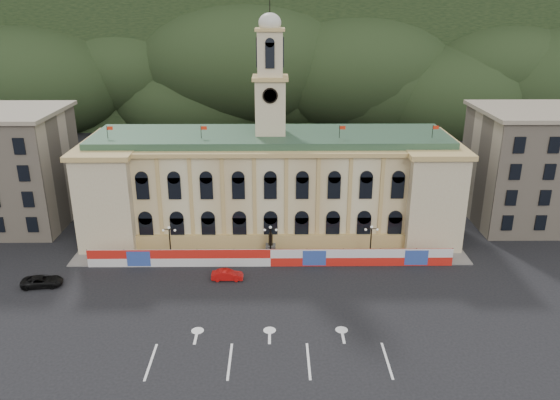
{
  "coord_description": "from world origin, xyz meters",
  "views": [
    {
      "loc": [
        0.66,
        -52.23,
        34.51
      ],
      "look_at": [
        1.33,
        18.0,
        8.59
      ],
      "focal_mm": 35.0,
      "sensor_mm": 36.0,
      "label": 1
    }
  ],
  "objects_px": {
    "lamp_center": "(271,240)",
    "red_sedan": "(227,275)",
    "statue": "(271,249)",
    "black_suv": "(42,281)"
  },
  "relations": [
    {
      "from": "statue",
      "to": "lamp_center",
      "type": "relative_size",
      "value": 0.72
    },
    {
      "from": "red_sedan",
      "to": "black_suv",
      "type": "distance_m",
      "value": 23.57
    },
    {
      "from": "black_suv",
      "to": "statue",
      "type": "bearing_deg",
      "value": -81.21
    },
    {
      "from": "statue",
      "to": "red_sedan",
      "type": "distance_m",
      "value": 8.85
    },
    {
      "from": "statue",
      "to": "black_suv",
      "type": "xyz_separation_m",
      "value": [
        -29.14,
        -8.3,
        -0.48
      ]
    },
    {
      "from": "red_sedan",
      "to": "black_suv",
      "type": "xyz_separation_m",
      "value": [
        -23.52,
        -1.48,
        0.02
      ]
    },
    {
      "from": "lamp_center",
      "to": "red_sedan",
      "type": "bearing_deg",
      "value": -134.0
    },
    {
      "from": "lamp_center",
      "to": "red_sedan",
      "type": "distance_m",
      "value": 8.43
    },
    {
      "from": "statue",
      "to": "red_sedan",
      "type": "relative_size",
      "value": 0.9
    },
    {
      "from": "statue",
      "to": "lamp_center",
      "type": "distance_m",
      "value": 2.14
    }
  ]
}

